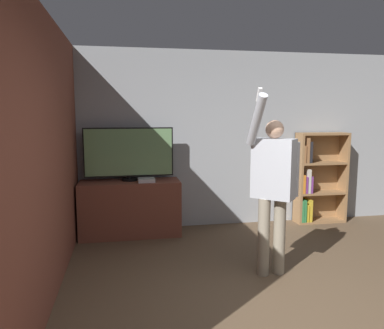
% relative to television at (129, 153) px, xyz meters
% --- Properties ---
extents(wall_back, '(6.31, 0.06, 2.70)m').
position_rel_television_xyz_m(wall_back, '(1.41, 0.26, 0.16)').
color(wall_back, '#9EA3A8').
rests_on(wall_back, ground_plane).
extents(wall_side_brick, '(0.06, 4.78, 2.70)m').
position_rel_television_xyz_m(wall_side_brick, '(-0.77, -1.36, 0.16)').
color(wall_side_brick, brown).
rests_on(wall_side_brick, ground_plane).
extents(tv_ledge, '(1.43, 0.53, 0.79)m').
position_rel_television_xyz_m(tv_ledge, '(0.00, -0.06, -0.79)').
color(tv_ledge, brown).
rests_on(tv_ledge, ground_plane).
extents(television, '(1.27, 0.22, 0.76)m').
position_rel_television_xyz_m(television, '(0.00, 0.00, 0.00)').
color(television, black).
rests_on(television, tv_ledge).
extents(game_console, '(0.23, 0.23, 0.05)m').
position_rel_television_xyz_m(game_console, '(0.23, -0.14, -0.37)').
color(game_console, silver).
rests_on(game_console, tv_ledge).
extents(bookshelf, '(0.81, 0.28, 1.45)m').
position_rel_television_xyz_m(bookshelf, '(2.96, 0.08, -0.49)').
color(bookshelf, '#997047').
rests_on(bookshelf, ground_plane).
extents(person, '(0.58, 0.55, 2.01)m').
position_rel_television_xyz_m(person, '(1.49, -1.70, -0.17)').
color(person, gray).
rests_on(person, ground_plane).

